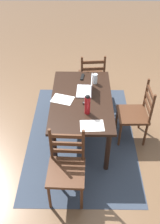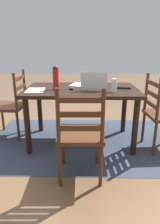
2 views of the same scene
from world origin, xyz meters
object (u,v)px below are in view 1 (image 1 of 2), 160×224
at_px(drinking_glass, 95,79).
at_px(chair_far_head, 135,114).
at_px(chair_right_near, 66,169).
at_px(laptop, 87,89).
at_px(water_bottle, 87,104).
at_px(tv_remote, 82,77).
at_px(chair_left_far, 92,77).
at_px(dining_table, 82,104).
at_px(computer_mouse, 86,103).

bearing_deg(drinking_glass, chair_far_head, 57.21).
bearing_deg(chair_right_near, laptop, 167.64).
bearing_deg(chair_far_head, water_bottle, -66.33).
relative_size(chair_far_head, water_bottle, 3.28).
bearing_deg(laptop, water_bottle, -0.94).
xyz_separation_m(chair_right_near, tv_remote, (-1.55, 0.18, 0.30)).
relative_size(chair_left_far, drinking_glass, 6.05).
bearing_deg(drinking_glass, tv_remote, -128.84).
xyz_separation_m(chair_far_head, laptop, (-0.15, -0.72, 0.34)).
xyz_separation_m(water_bottle, drinking_glass, (-0.70, 0.13, -0.07)).
xyz_separation_m(dining_table, water_bottle, (0.32, 0.08, 0.25)).
distance_m(chair_far_head, tv_remote, 1.00).
bearing_deg(water_bottle, laptop, 179.06).
bearing_deg(dining_table, laptop, 151.42).
height_order(chair_right_near, water_bottle, water_bottle).
xyz_separation_m(dining_table, laptop, (-0.15, 0.08, 0.16)).
relative_size(chair_far_head, computer_mouse, 9.50).
distance_m(chair_left_far, drinking_glass, 0.72).
bearing_deg(water_bottle, chair_far_head, 113.67).
relative_size(chair_left_far, chair_far_head, 1.00).
bearing_deg(tv_remote, chair_far_head, -26.66).
height_order(dining_table, water_bottle, water_bottle).
distance_m(laptop, computer_mouse, 0.28).
bearing_deg(dining_table, chair_right_near, -9.60).
bearing_deg(tv_remote, dining_table, -83.21).
height_order(chair_left_far, tv_remote, chair_left_far).
bearing_deg(drinking_glass, dining_table, -27.81).
distance_m(computer_mouse, tv_remote, 0.67).
bearing_deg(laptop, drinking_glass, 152.71).
height_order(computer_mouse, tv_remote, computer_mouse).
bearing_deg(dining_table, water_bottle, 13.57).
relative_size(chair_right_near, drinking_glass, 6.05).
bearing_deg(tv_remote, water_bottle, -77.78).
height_order(dining_table, chair_far_head, chair_far_head).
distance_m(dining_table, tv_remote, 0.55).
bearing_deg(computer_mouse, chair_left_far, 175.05).
bearing_deg(computer_mouse, tv_remote, -174.62).
relative_size(chair_right_near, chair_far_head, 1.00).
relative_size(dining_table, chair_right_near, 1.51).
bearing_deg(laptop, tv_remote, -168.99).
relative_size(chair_right_near, chair_left_far, 1.00).
height_order(chair_right_near, computer_mouse, chair_right_near).
height_order(dining_table, drinking_glass, drinking_glass).
height_order(dining_table, computer_mouse, computer_mouse).
bearing_deg(drinking_glass, computer_mouse, -15.25).
xyz_separation_m(chair_far_head, tv_remote, (-0.54, -0.79, 0.30)).
xyz_separation_m(water_bottle, computer_mouse, (-0.19, -0.01, -0.13)).
bearing_deg(chair_right_near, dining_table, 170.40).
height_order(chair_right_near, drinking_glass, chair_right_near).
xyz_separation_m(drinking_glass, computer_mouse, (0.51, -0.14, -0.06)).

